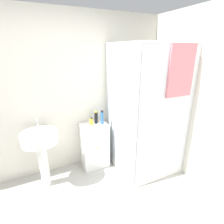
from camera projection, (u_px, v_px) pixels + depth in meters
name	position (u px, v px, depth m)	size (l,w,h in m)	color
wall_back	(64.00, 97.00, 2.73)	(6.40, 0.06, 2.50)	silver
shower_enclosure	(144.00, 139.00, 2.90)	(0.97, 1.00, 2.04)	white
vanity_cabinet	(94.00, 145.00, 3.01)	(0.44, 0.36, 0.78)	white
sink	(41.00, 144.00, 2.44)	(0.49, 0.49, 1.01)	white
soap_dispenser	(91.00, 122.00, 2.85)	(0.06, 0.06, 0.13)	yellow
shampoo_bottle_tall_black	(96.00, 117.00, 2.89)	(0.06, 0.06, 0.21)	black
shampoo_bottle_blue	(102.00, 118.00, 2.85)	(0.05, 0.05, 0.23)	#2D66A3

